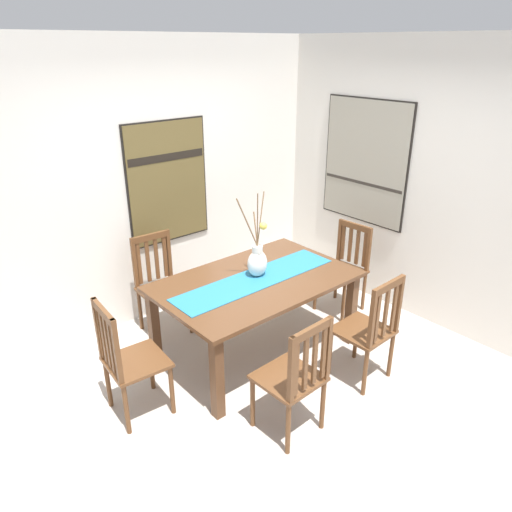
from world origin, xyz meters
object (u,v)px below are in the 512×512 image
chair_0 (369,329)px  chair_1 (295,376)px  centerpiece_vase (257,260)px  painting_on_back_wall (168,182)px  chair_4 (345,267)px  chair_3 (127,359)px  painting_on_side_wall (365,162)px  chair_2 (160,284)px  dining_table (256,289)px

chair_0 → chair_1: chair_0 is taller
centerpiece_vase → painting_on_back_wall: bearing=96.7°
chair_4 → painting_on_back_wall: size_ratio=0.77×
chair_3 → painting_on_side_wall: painting_on_side_wall is taller
centerpiece_vase → chair_2: 1.07m
dining_table → chair_0: bearing=-64.1°
dining_table → centerpiece_vase: bearing=36.8°
chair_0 → chair_2: size_ratio=1.00×
dining_table → chair_3: size_ratio=1.77×
painting_on_back_wall → chair_2: bearing=-137.3°
painting_on_back_wall → painting_on_side_wall: 2.04m
dining_table → chair_3: 1.25m
centerpiece_vase → chair_0: 1.09m
chair_2 → chair_3: size_ratio=1.00×
chair_2 → chair_4: size_ratio=1.05×
chair_0 → painting_on_side_wall: painting_on_side_wall is taller
chair_0 → painting_on_side_wall: bearing=41.7°
chair_4 → dining_table: bearing=-179.7°
chair_1 → painting_on_back_wall: painting_on_back_wall is taller
dining_table → chair_1: (-0.45, -0.94, -0.15)m
chair_2 → painting_on_side_wall: bearing=-18.2°
dining_table → chair_4: (1.23, 0.01, -0.16)m
dining_table → chair_1: chair_1 is taller
centerpiece_vase → chair_0: size_ratio=0.81×
centerpiece_vase → chair_4: centerpiece_vase is taller
painting_on_side_wall → chair_3: bearing=-175.9°
chair_4 → painting_on_back_wall: (-1.31, 1.22, 0.88)m
chair_1 → chair_3: (-0.79, 0.94, 0.01)m
chair_4 → painting_on_back_wall: bearing=137.0°
chair_1 → chair_3: 1.23m
painting_on_side_wall → chair_0: bearing=-138.3°
chair_2 → painting_on_back_wall: size_ratio=0.81×
chair_0 → chair_3: chair_3 is taller
centerpiece_vase → painting_on_back_wall: painting_on_back_wall is taller
chair_3 → painting_on_back_wall: size_ratio=0.80×
chair_2 → chair_3: (-0.81, -0.91, 0.01)m
centerpiece_vase → painting_on_back_wall: (-0.14, 1.19, 0.47)m
chair_0 → painting_on_back_wall: bearing=103.7°
chair_1 → centerpiece_vase: bearing=62.7°
chair_0 → chair_3: bearing=152.0°
centerpiece_vase → painting_on_side_wall: size_ratio=0.61×
chair_2 → chair_4: (1.67, -0.89, -0.01)m
chair_1 → chair_4: size_ratio=1.03×
chair_3 → painting_on_side_wall: size_ratio=0.75×
painting_on_side_wall → centerpiece_vase: bearing=-174.4°
chair_0 → chair_1: 0.89m
painting_on_back_wall → painting_on_side_wall: painting_on_side_wall is taller
chair_1 → painting_on_back_wall: bearing=80.4°
chair_4 → painting_on_side_wall: size_ratio=0.72×
chair_2 → painting_on_side_wall: painting_on_side_wall is taller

